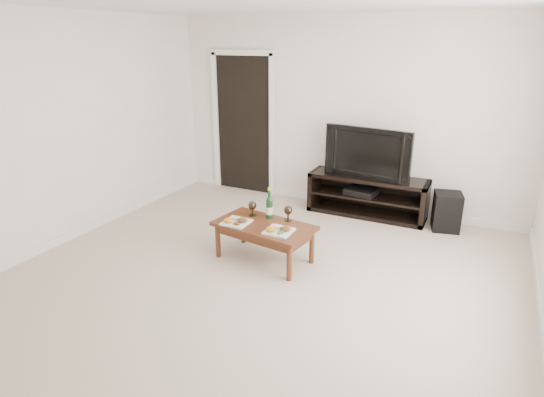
{
  "coord_description": "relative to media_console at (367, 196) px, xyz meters",
  "views": [
    {
      "loc": [
        1.89,
        -3.28,
        2.3
      ],
      "look_at": [
        -0.09,
        0.75,
        0.7
      ],
      "focal_mm": 30.0,
      "sensor_mm": 36.0,
      "label": 1
    }
  ],
  "objects": [
    {
      "name": "av_receiver",
      "position": [
        -0.09,
        -0.01,
        0.05
      ],
      "size": [
        0.44,
        0.35,
        0.08
      ],
      "primitive_type": "cube",
      "rotation": [
        0.0,
        0.0,
        -0.14
      ],
      "color": "black",
      "rests_on": "media_console"
    },
    {
      "name": "television",
      "position": [
        0.0,
        0.0,
        0.61
      ],
      "size": [
        1.17,
        0.31,
        0.67
      ],
      "primitive_type": "imported",
      "rotation": [
        0.0,
        0.0,
        -0.14
      ],
      "color": "black",
      "rests_on": "media_console"
    },
    {
      "name": "goblet_right",
      "position": [
        -0.46,
        -1.6,
        0.23
      ],
      "size": [
        0.09,
        0.09,
        0.17
      ],
      "primitive_type": null,
      "color": "#31261B",
      "rests_on": "coffee_table"
    },
    {
      "name": "back_wall",
      "position": [
        -0.49,
        0.27,
        1.02
      ],
      "size": [
        5.0,
        0.04,
        2.6
      ],
      "primitive_type": "cube",
      "color": "white",
      "rests_on": "ground"
    },
    {
      "name": "doorway",
      "position": [
        -2.04,
        0.24,
        0.75
      ],
      "size": [
        0.9,
        0.02,
        2.05
      ],
      "primitive_type": "cube",
      "color": "black",
      "rests_on": "ground"
    },
    {
      "name": "goblet_left",
      "position": [
        -0.87,
        -1.64,
        0.23
      ],
      "size": [
        0.09,
        0.09,
        0.17
      ],
      "primitive_type": null,
      "color": "#31261B",
      "rests_on": "coffee_table"
    },
    {
      "name": "subwoofer",
      "position": [
        1.03,
        -0.05,
        -0.03
      ],
      "size": [
        0.39,
        0.39,
        0.48
      ],
      "primitive_type": "cube",
      "rotation": [
        0.0,
        0.0,
        0.22
      ],
      "color": "black",
      "rests_on": "ground"
    },
    {
      "name": "plate_left",
      "position": [
        -0.92,
        -1.91,
        0.18
      ],
      "size": [
        0.27,
        0.27,
        0.07
      ],
      "primitive_type": "cube",
      "color": "white",
      "rests_on": "coffee_table"
    },
    {
      "name": "media_console",
      "position": [
        0.0,
        0.0,
        0.0
      ],
      "size": [
        1.57,
        0.45,
        0.55
      ],
      "primitive_type": "cube",
      "color": "black",
      "rests_on": "ground"
    },
    {
      "name": "wine_bottle",
      "position": [
        -0.67,
        -1.62,
        0.32
      ],
      "size": [
        0.07,
        0.07,
        0.35
      ],
      "primitive_type": "cylinder",
      "color": "#103C1B",
      "rests_on": "coffee_table"
    },
    {
      "name": "coffee_table",
      "position": [
        -0.64,
        -1.81,
        -0.07
      ],
      "size": [
        1.12,
        0.72,
        0.42
      ],
      "primitive_type": "cube",
      "rotation": [
        0.0,
        0.0,
        -0.14
      ],
      "color": "brown",
      "rests_on": "ground"
    },
    {
      "name": "floor",
      "position": [
        -0.49,
        -2.5,
        -0.28
      ],
      "size": [
        5.5,
        5.5,
        0.0
      ],
      "primitive_type": "plane",
      "color": "#C2B39C",
      "rests_on": "ground"
    },
    {
      "name": "plate_right",
      "position": [
        -0.41,
        -1.92,
        0.18
      ],
      "size": [
        0.27,
        0.27,
        0.07
      ],
      "primitive_type": "cube",
      "color": "white",
      "rests_on": "coffee_table"
    }
  ]
}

